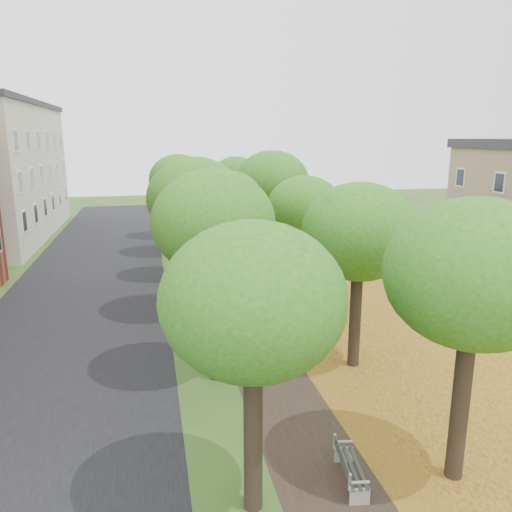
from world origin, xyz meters
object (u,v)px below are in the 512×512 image
car_grey (426,265)px  car_red (452,278)px  bench (349,467)px  car_white (395,248)px  car_silver (474,287)px

car_grey → car_red: bearing=-157.6°
bench → car_white: size_ratio=0.37×
bench → car_white: bearing=-21.5°
car_white → car_red: bearing=-159.7°
bench → car_red: bearing=-32.1°
bench → car_red: 16.84m
bench → car_grey: bearing=-27.3°
car_silver → car_white: (0.51, 8.99, -0.08)m
bench → car_silver: bearing=-36.5°
car_red → car_grey: (0.00, 2.48, 0.08)m
bench → car_silver: size_ratio=0.40×
car_grey → car_white: car_grey is taller
bench → car_white: 23.05m
car_white → bench: bearing=174.7°
car_red → car_grey: car_grey is taller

